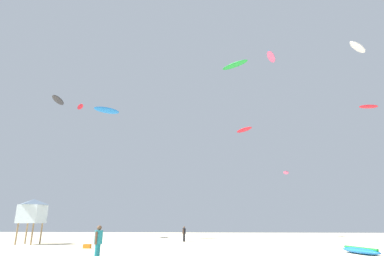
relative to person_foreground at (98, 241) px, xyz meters
The scene contains 14 objects.
person_foreground is the anchor object (origin of this frame).
person_midground 19.56m from the person_foreground, 83.44° to the left, with size 0.36×0.49×1.58m.
kite_grounded_near 16.23m from the person_foreground, 21.72° to the left, with size 1.72×3.66×0.45m.
lifeguard_tower 18.02m from the person_foreground, 131.42° to the left, with size 2.30×2.30×4.15m.
cooler_box 10.21m from the person_foreground, 115.24° to the left, with size 0.56×0.36×0.32m, color orange.
kite_aloft_0 29.96m from the person_foreground, 66.81° to the left, with size 3.70×3.15×0.38m.
kite_aloft_1 36.19m from the person_foreground, 124.79° to the left, with size 1.67×4.01×0.59m.
kite_aloft_2 30.37m from the person_foreground, 111.49° to the left, with size 3.52×2.96×0.86m.
kite_aloft_3 31.01m from the person_foreground, 36.70° to the left, with size 2.06×0.70×0.40m.
kite_aloft_4 37.74m from the person_foreground, 63.13° to the left, with size 1.72×2.61×0.52m.
kite_aloft_5 43.49m from the person_foreground, 118.26° to the left, with size 2.41×2.61×0.71m.
kite_aloft_6 37.11m from the person_foreground, 71.95° to the left, with size 2.88×3.38×0.53m.
kite_aloft_7 41.36m from the person_foreground, 41.51° to the left, with size 3.87×3.95×0.62m.
kite_aloft_8 35.90m from the person_foreground, 59.18° to the left, with size 2.11×3.59×0.42m.
Camera 1 is at (2.63, -11.45, 1.86)m, focal length 28.97 mm.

